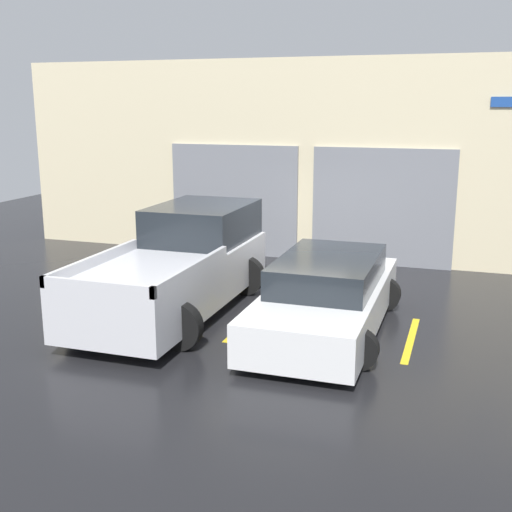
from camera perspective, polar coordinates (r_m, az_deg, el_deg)
The scene contains 7 objects.
ground_plane at distance 13.40m, azimuth 2.04°, elevation -3.16°, with size 28.00×28.00×0.00m, color black.
shophouse_building at distance 16.09m, azimuth 5.43°, elevation 8.34°, with size 15.93×0.68×4.90m.
pickup_truck at distance 12.14m, azimuth -6.72°, elevation -0.82°, with size 2.47×5.17×1.85m.
sedan_white at distance 11.05m, azimuth 6.33°, elevation -3.57°, with size 2.21×4.76×1.29m.
parking_stripe_far_left at distance 12.77m, azimuth -13.10°, elevation -4.34°, with size 0.12×2.20×0.01m, color gold.
parking_stripe_left at distance 11.58m, azimuth -0.78°, elevation -5.83°, with size 0.12×2.20×0.01m, color gold.
parking_stripe_centre at distance 11.03m, azimuth 13.59°, elevation -7.22°, with size 0.12×2.20×0.01m, color gold.
Camera 1 is at (3.60, -12.33, 3.82)m, focal length 45.00 mm.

